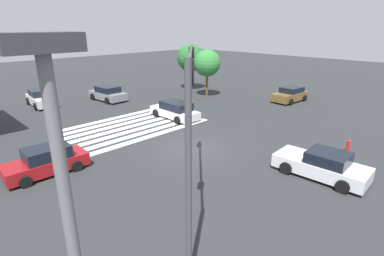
{
  "coord_description": "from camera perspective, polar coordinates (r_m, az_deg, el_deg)",
  "views": [
    {
      "loc": [
        12.49,
        12.71,
        7.6
      ],
      "look_at": [
        0.0,
        0.0,
        1.45
      ],
      "focal_mm": 28.0,
      "sensor_mm": 36.0,
      "label": 1
    }
  ],
  "objects": [
    {
      "name": "car_3",
      "position": [
        33.06,
        18.22,
        6.06
      ],
      "size": [
        4.29,
        2.32,
        1.5
      ],
      "rotation": [
        0.0,
        0.0,
        -0.06
      ],
      "color": "brown",
      "rests_on": "ground_plane"
    },
    {
      "name": "car_2",
      "position": [
        33.26,
        -26.94,
        5.03
      ],
      "size": [
        2.19,
        4.63,
        1.56
      ],
      "rotation": [
        0.0,
        0.0,
        1.5
      ],
      "color": "silver",
      "rests_on": "ground_plane"
    },
    {
      "name": "pedestrian",
      "position": [
        28.95,
        -0.77,
        5.66
      ],
      "size": [
        0.41,
        0.41,
        1.62
      ],
      "rotation": [
        0.0,
        0.0,
        0.83
      ],
      "color": "#232842",
      "rests_on": "ground_plane"
    },
    {
      "name": "tree_corner_b",
      "position": [
        37.02,
        -0.27,
        13.21
      ],
      "size": [
        3.27,
        3.27,
        5.49
      ],
      "color": "brown",
      "rests_on": "ground_plane"
    },
    {
      "name": "traffic_signal_mast",
      "position": [
        10.0,
        -0.41,
        4.08
      ],
      "size": [
        5.91,
        5.91,
        6.89
      ],
      "rotation": [
        0.0,
        0.0,
        -2.36
      ],
      "color": "#47474C",
      "rests_on": "ground_plane"
    },
    {
      "name": "tree_corner_a",
      "position": [
        33.18,
        2.91,
        12.23
      ],
      "size": [
        2.9,
        2.9,
        5.15
      ],
      "color": "brown",
      "rests_on": "ground_plane"
    },
    {
      "name": "fire_hydrant",
      "position": [
        21.08,
        27.59,
        -3.13
      ],
      "size": [
        0.22,
        0.22,
        0.86
      ],
      "color": "red",
      "rests_on": "ground_plane"
    },
    {
      "name": "ground_plane",
      "position": [
        19.37,
        0.0,
        -4.06
      ],
      "size": [
        124.21,
        124.21,
        0.0
      ],
      "primitive_type": "plane",
      "color": "#2B2D30"
    },
    {
      "name": "car_5",
      "position": [
        33.06,
        -15.74,
        6.33
      ],
      "size": [
        2.45,
        4.51,
        1.52
      ],
      "rotation": [
        0.0,
        0.0,
        -1.5
      ],
      "color": "gray",
      "rests_on": "ground_plane"
    },
    {
      "name": "crosswalk_markings",
      "position": [
        24.28,
        -11.11,
        0.44
      ],
      "size": [
        10.76,
        6.3,
        0.01
      ],
      "rotation": [
        0.0,
        0.0,
        1.57
      ],
      "color": "silver",
      "rests_on": "ground_plane"
    },
    {
      "name": "car_4",
      "position": [
        17.16,
        23.54,
        -6.48
      ],
      "size": [
        2.34,
        4.73,
        1.46
      ],
      "rotation": [
        0.0,
        0.0,
        -1.52
      ],
      "color": "silver",
      "rests_on": "ground_plane"
    },
    {
      "name": "car_0",
      "position": [
        25.64,
        -3.25,
        3.39
      ],
      "size": [
        2.12,
        4.68,
        1.45
      ],
      "rotation": [
        0.0,
        0.0,
        -1.59
      ],
      "color": "silver",
      "rests_on": "ground_plane"
    },
    {
      "name": "car_1",
      "position": [
        17.9,
        -25.98,
        -5.7
      ],
      "size": [
        4.21,
        2.05,
        1.48
      ],
      "rotation": [
        0.0,
        0.0,
        -0.03
      ],
      "color": "maroon",
      "rests_on": "ground_plane"
    }
  ]
}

